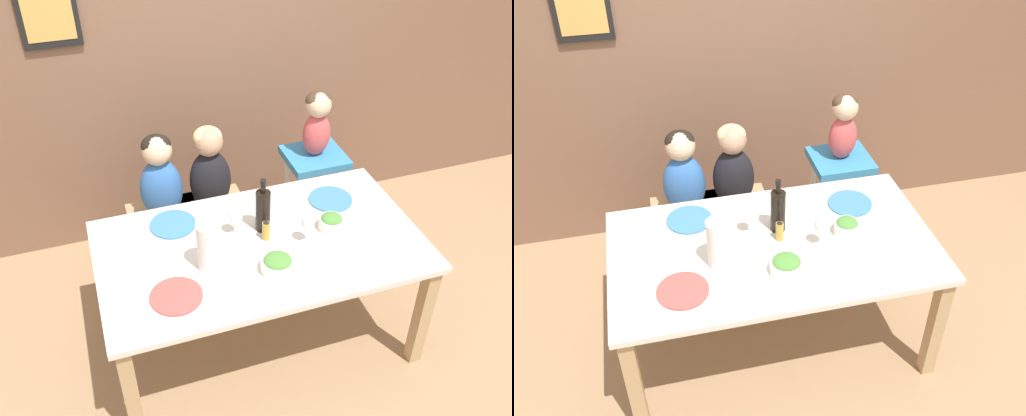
% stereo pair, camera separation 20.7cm
% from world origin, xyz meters
% --- Properties ---
extents(ground_plane, '(14.00, 14.00, 0.00)m').
position_xyz_m(ground_plane, '(0.00, 0.00, 0.00)').
color(ground_plane, '#9E7A56').
extents(wall_back, '(10.00, 0.09, 2.70)m').
position_xyz_m(wall_back, '(-0.00, 1.27, 1.35)').
color(wall_back, brown).
rests_on(wall_back, ground_plane).
extents(dining_table, '(1.67, 0.94, 0.73)m').
position_xyz_m(dining_table, '(0.00, 0.00, 0.64)').
color(dining_table, silver).
rests_on(dining_table, ground_plane).
extents(chair_far_left, '(0.44, 0.41, 0.46)m').
position_xyz_m(chair_far_left, '(-0.38, 0.73, 0.39)').
color(chair_far_left, silver).
rests_on(chair_far_left, ground_plane).
extents(chair_far_center, '(0.44, 0.41, 0.46)m').
position_xyz_m(chair_far_center, '(-0.07, 0.73, 0.39)').
color(chair_far_center, silver).
rests_on(chair_far_center, ground_plane).
extents(chair_right_highchair, '(0.37, 0.35, 0.72)m').
position_xyz_m(chair_right_highchair, '(0.62, 0.73, 0.57)').
color(chair_right_highchair, silver).
rests_on(chair_right_highchair, ground_plane).
extents(person_child_left, '(0.26, 0.19, 0.57)m').
position_xyz_m(person_child_left, '(-0.38, 0.73, 0.76)').
color(person_child_left, '#3366B2').
rests_on(person_child_left, chair_far_left).
extents(person_child_center, '(0.26, 0.19, 0.57)m').
position_xyz_m(person_child_center, '(-0.07, 0.73, 0.76)').
color(person_child_center, black).
rests_on(person_child_center, chair_far_center).
extents(person_baby_right, '(0.18, 0.16, 0.43)m').
position_xyz_m(person_baby_right, '(0.62, 0.73, 0.97)').
color(person_baby_right, '#C64C4C').
rests_on(person_baby_right, chair_right_highchair).
extents(wine_bottle, '(0.08, 0.08, 0.31)m').
position_xyz_m(wine_bottle, '(0.05, 0.11, 0.85)').
color(wine_bottle, black).
rests_on(wine_bottle, dining_table).
extents(paper_towel_roll, '(0.11, 0.11, 0.26)m').
position_xyz_m(paper_towel_roll, '(-0.29, -0.08, 0.86)').
color(paper_towel_roll, white).
rests_on(paper_towel_roll, dining_table).
extents(wine_glass_near, '(0.07, 0.07, 0.17)m').
position_xyz_m(wine_glass_near, '(0.23, -0.06, 0.84)').
color(wine_glass_near, white).
rests_on(wine_glass_near, dining_table).
extents(wine_glass_far, '(0.07, 0.07, 0.17)m').
position_xyz_m(wine_glass_far, '(-0.10, 0.13, 0.84)').
color(wine_glass_far, white).
rests_on(wine_glass_far, dining_table).
extents(salad_bowl_large, '(0.16, 0.16, 0.09)m').
position_xyz_m(salad_bowl_large, '(0.01, -0.21, 0.77)').
color(salad_bowl_large, white).
rests_on(salad_bowl_large, dining_table).
extents(salad_bowl_small, '(0.13, 0.13, 0.09)m').
position_xyz_m(salad_bowl_small, '(0.39, -0.00, 0.77)').
color(salad_bowl_small, white).
rests_on(salad_bowl_small, dining_table).
extents(dinner_plate_front_left, '(0.25, 0.25, 0.01)m').
position_xyz_m(dinner_plate_front_left, '(-0.49, -0.23, 0.73)').
color(dinner_plate_front_left, '#D14C47').
rests_on(dinner_plate_front_left, dining_table).
extents(dinner_plate_back_left, '(0.25, 0.25, 0.01)m').
position_xyz_m(dinner_plate_back_left, '(-0.39, 0.30, 0.73)').
color(dinner_plate_back_left, teal).
rests_on(dinner_plate_back_left, dining_table).
extents(dinner_plate_back_right, '(0.25, 0.25, 0.01)m').
position_xyz_m(dinner_plate_back_right, '(0.50, 0.23, 0.73)').
color(dinner_plate_back_right, teal).
rests_on(dinner_plate_back_right, dining_table).
extents(condiment_bottle_hot_sauce, '(0.04, 0.04, 0.12)m').
position_xyz_m(condiment_bottle_hot_sauce, '(0.04, 0.03, 0.79)').
color(condiment_bottle_hot_sauce, '#BC8E33').
rests_on(condiment_bottle_hot_sauce, dining_table).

